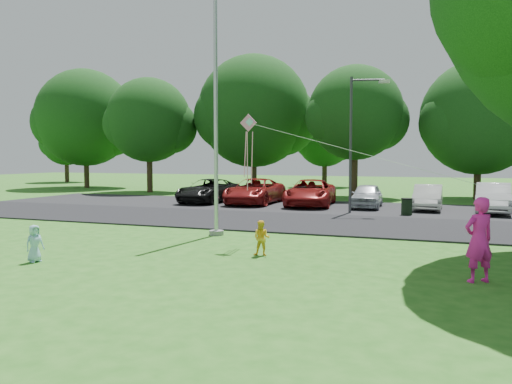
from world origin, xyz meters
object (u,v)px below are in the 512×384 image
(child_blue, at_px, (35,243))
(trash_can, at_px, (407,207))
(woman, at_px, (479,240))
(child_yellow, at_px, (262,238))
(kite, at_px, (254,139))
(flagpole, at_px, (216,113))
(street_lamp, at_px, (356,132))

(child_blue, bearing_deg, trash_can, -14.23)
(child_blue, bearing_deg, woman, -63.88)
(child_yellow, distance_m, child_blue, 5.88)
(woman, height_order, kite, kite)
(flagpole, distance_m, woman, 9.52)
(child_yellow, bearing_deg, flagpole, 128.14)
(street_lamp, xyz_separation_m, woman, (4.48, -12.07, -2.93))
(flagpole, xyz_separation_m, woman, (8.00, -4.01, -3.25))
(trash_can, xyz_separation_m, woman, (2.15, -12.01, 0.51))
(woman, relative_size, child_blue, 1.92)
(flagpole, height_order, child_blue, flagpole)
(flagpole, xyz_separation_m, child_blue, (-2.52, -5.65, -3.69))
(child_yellow, bearing_deg, trash_can, 69.07)
(woman, xyz_separation_m, child_blue, (-10.52, -1.63, -0.44))
(street_lamp, distance_m, child_blue, 15.35)
(trash_can, bearing_deg, street_lamp, 178.51)
(trash_can, xyz_separation_m, kite, (-3.82, -9.74, 2.79))
(street_lamp, relative_size, child_blue, 6.68)
(trash_can, height_order, woman, woman)
(woman, distance_m, child_yellow, 5.46)
(street_lamp, bearing_deg, kite, -112.42)
(street_lamp, bearing_deg, flagpole, -127.33)
(street_lamp, relative_size, kite, 1.00)
(flagpole, bearing_deg, kite, -40.73)
(woman, bearing_deg, child_yellow, -45.31)
(flagpole, height_order, street_lamp, flagpole)
(kite, bearing_deg, trash_can, 66.51)
(street_lamp, xyz_separation_m, trash_can, (2.33, -0.06, -3.44))
(trash_can, bearing_deg, child_yellow, -106.27)
(kite, bearing_deg, child_blue, -141.41)
(flagpole, xyz_separation_m, trash_can, (5.85, 8.00, -3.75))
(kite, bearing_deg, flagpole, 137.21)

